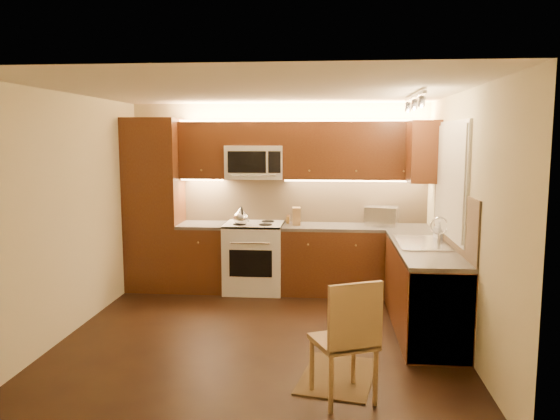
# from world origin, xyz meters

# --- Properties ---
(floor) EXTENTS (4.00, 4.00, 0.01)m
(floor) POSITION_xyz_m (0.00, 0.00, 0.00)
(floor) COLOR black
(floor) RESTS_ON ground
(ceiling) EXTENTS (4.00, 4.00, 0.01)m
(ceiling) POSITION_xyz_m (0.00, 0.00, 2.50)
(ceiling) COLOR beige
(ceiling) RESTS_ON ground
(wall_back) EXTENTS (4.00, 0.01, 2.50)m
(wall_back) POSITION_xyz_m (0.00, 2.00, 1.25)
(wall_back) COLOR beige
(wall_back) RESTS_ON ground
(wall_front) EXTENTS (4.00, 0.01, 2.50)m
(wall_front) POSITION_xyz_m (0.00, -2.00, 1.25)
(wall_front) COLOR beige
(wall_front) RESTS_ON ground
(wall_left) EXTENTS (0.01, 4.00, 2.50)m
(wall_left) POSITION_xyz_m (-2.00, 0.00, 1.25)
(wall_left) COLOR beige
(wall_left) RESTS_ON ground
(wall_right) EXTENTS (0.01, 4.00, 2.50)m
(wall_right) POSITION_xyz_m (2.00, 0.00, 1.25)
(wall_right) COLOR beige
(wall_right) RESTS_ON ground
(pantry) EXTENTS (0.70, 0.60, 2.30)m
(pantry) POSITION_xyz_m (-1.65, 1.70, 1.15)
(pantry) COLOR #461D0F
(pantry) RESTS_ON floor
(base_cab_back_left) EXTENTS (0.62, 0.60, 0.86)m
(base_cab_back_left) POSITION_xyz_m (-0.99, 1.70, 0.43)
(base_cab_back_left) COLOR #461D0F
(base_cab_back_left) RESTS_ON floor
(counter_back_left) EXTENTS (0.62, 0.60, 0.04)m
(counter_back_left) POSITION_xyz_m (-0.99, 1.70, 0.88)
(counter_back_left) COLOR #393633
(counter_back_left) RESTS_ON base_cab_back_left
(base_cab_back_right) EXTENTS (1.92, 0.60, 0.86)m
(base_cab_back_right) POSITION_xyz_m (1.04, 1.70, 0.43)
(base_cab_back_right) COLOR #461D0F
(base_cab_back_right) RESTS_ON floor
(counter_back_right) EXTENTS (1.92, 0.60, 0.04)m
(counter_back_right) POSITION_xyz_m (1.04, 1.70, 0.88)
(counter_back_right) COLOR #393633
(counter_back_right) RESTS_ON base_cab_back_right
(base_cab_right) EXTENTS (0.60, 2.00, 0.86)m
(base_cab_right) POSITION_xyz_m (1.70, 0.40, 0.43)
(base_cab_right) COLOR #461D0F
(base_cab_right) RESTS_ON floor
(counter_right) EXTENTS (0.60, 2.00, 0.04)m
(counter_right) POSITION_xyz_m (1.70, 0.40, 0.88)
(counter_right) COLOR #393633
(counter_right) RESTS_ON base_cab_right
(dishwasher) EXTENTS (0.58, 0.60, 0.84)m
(dishwasher) POSITION_xyz_m (1.70, -0.30, 0.43)
(dishwasher) COLOR silver
(dishwasher) RESTS_ON floor
(backsplash_back) EXTENTS (3.30, 0.02, 0.60)m
(backsplash_back) POSITION_xyz_m (0.35, 1.99, 1.20)
(backsplash_back) COLOR tan
(backsplash_back) RESTS_ON wall_back
(backsplash_right) EXTENTS (0.02, 2.00, 0.60)m
(backsplash_right) POSITION_xyz_m (1.99, 0.40, 1.20)
(backsplash_right) COLOR tan
(backsplash_right) RESTS_ON wall_right
(upper_cab_back_left) EXTENTS (0.62, 0.35, 0.75)m
(upper_cab_back_left) POSITION_xyz_m (-0.99, 1.82, 1.88)
(upper_cab_back_left) COLOR #461D0F
(upper_cab_back_left) RESTS_ON wall_back
(upper_cab_back_right) EXTENTS (1.92, 0.35, 0.75)m
(upper_cab_back_right) POSITION_xyz_m (1.04, 1.82, 1.88)
(upper_cab_back_right) COLOR #461D0F
(upper_cab_back_right) RESTS_ON wall_back
(upper_cab_bridge) EXTENTS (0.76, 0.35, 0.31)m
(upper_cab_bridge) POSITION_xyz_m (-0.30, 1.82, 2.09)
(upper_cab_bridge) COLOR #461D0F
(upper_cab_bridge) RESTS_ON wall_back
(upper_cab_right_corner) EXTENTS (0.35, 0.50, 0.75)m
(upper_cab_right_corner) POSITION_xyz_m (1.82, 1.40, 1.88)
(upper_cab_right_corner) COLOR #461D0F
(upper_cab_right_corner) RESTS_ON wall_right
(stove) EXTENTS (0.76, 0.65, 0.92)m
(stove) POSITION_xyz_m (-0.30, 1.68, 0.46)
(stove) COLOR silver
(stove) RESTS_ON floor
(microwave) EXTENTS (0.76, 0.38, 0.44)m
(microwave) POSITION_xyz_m (-0.30, 1.81, 1.72)
(microwave) COLOR silver
(microwave) RESTS_ON wall_back
(window_frame) EXTENTS (0.03, 1.44, 1.24)m
(window_frame) POSITION_xyz_m (1.99, 0.55, 1.60)
(window_frame) COLOR silver
(window_frame) RESTS_ON wall_right
(window_blinds) EXTENTS (0.02, 1.36, 1.16)m
(window_blinds) POSITION_xyz_m (1.97, 0.55, 1.60)
(window_blinds) COLOR silver
(window_blinds) RESTS_ON wall_right
(sink) EXTENTS (0.52, 0.86, 0.15)m
(sink) POSITION_xyz_m (1.70, 0.55, 0.98)
(sink) COLOR silver
(sink) RESTS_ON counter_right
(faucet) EXTENTS (0.20, 0.04, 0.30)m
(faucet) POSITION_xyz_m (1.88, 0.55, 1.05)
(faucet) COLOR silver
(faucet) RESTS_ON counter_right
(track_light_bar) EXTENTS (0.04, 1.20, 0.03)m
(track_light_bar) POSITION_xyz_m (1.55, 0.40, 2.46)
(track_light_bar) COLOR silver
(track_light_bar) RESTS_ON ceiling
(kettle) EXTENTS (0.27, 0.27, 0.24)m
(kettle) POSITION_xyz_m (-0.45, 1.52, 1.04)
(kettle) COLOR silver
(kettle) RESTS_ON stove
(toaster_oven) EXTENTS (0.48, 0.41, 0.25)m
(toaster_oven) POSITION_xyz_m (1.38, 1.78, 1.02)
(toaster_oven) COLOR silver
(toaster_oven) RESTS_ON counter_back_right
(knife_block) EXTENTS (0.12, 0.18, 0.23)m
(knife_block) POSITION_xyz_m (0.26, 1.72, 1.02)
(knife_block) COLOR #8F6440
(knife_block) RESTS_ON counter_back_right
(spice_jar_a) EXTENTS (0.05, 0.05, 0.10)m
(spice_jar_a) POSITION_xyz_m (0.14, 1.88, 0.95)
(spice_jar_a) COLOR silver
(spice_jar_a) RESTS_ON counter_back_right
(spice_jar_b) EXTENTS (0.05, 0.05, 0.10)m
(spice_jar_b) POSITION_xyz_m (0.14, 1.82, 0.95)
(spice_jar_b) COLOR olive
(spice_jar_b) RESTS_ON counter_back_right
(spice_jar_c) EXTENTS (0.06, 0.06, 0.09)m
(spice_jar_c) POSITION_xyz_m (0.14, 1.94, 0.95)
(spice_jar_c) COLOR silver
(spice_jar_c) RESTS_ON counter_back_right
(spice_jar_d) EXTENTS (0.05, 0.05, 0.11)m
(spice_jar_d) POSITION_xyz_m (0.14, 1.89, 0.95)
(spice_jar_d) COLOR #9E5F2F
(spice_jar_d) RESTS_ON counter_back_right
(soap_bottle) EXTENTS (0.12, 0.12, 0.20)m
(soap_bottle) POSITION_xyz_m (1.94, 0.87, 1.00)
(soap_bottle) COLOR silver
(soap_bottle) RESTS_ON counter_right
(rug) EXTENTS (0.74, 0.98, 0.01)m
(rug) POSITION_xyz_m (0.78, -0.90, 0.01)
(rug) COLOR black
(rug) RESTS_ON floor
(dining_chair) EXTENTS (0.58, 0.58, 0.98)m
(dining_chair) POSITION_xyz_m (0.81, -1.28, 0.49)
(dining_chair) COLOR #8F6440
(dining_chair) RESTS_ON floor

